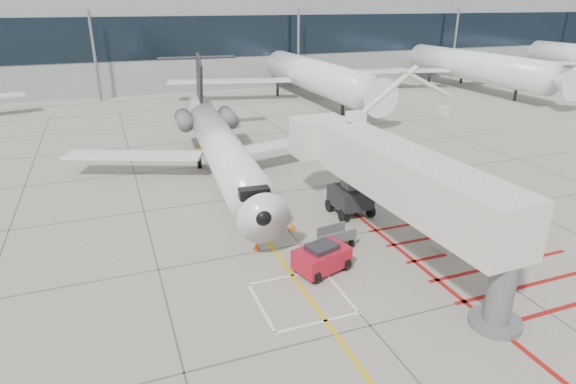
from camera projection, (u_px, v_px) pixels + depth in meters
name	position (u px, v px, depth m)	size (l,w,h in m)	color
ground_plane	(330.00, 279.00, 24.23)	(260.00, 260.00, 0.00)	#9C9686
regional_jet	(226.00, 135.00, 34.47)	(24.71, 31.15, 8.16)	silver
jet_bridge	(411.00, 191.00, 25.04)	(9.12, 19.25, 7.70)	silver
pushback_tug	(322.00, 257.00, 24.71)	(2.75, 1.72, 1.60)	#AD1025
baggage_cart	(336.00, 237.00, 27.23)	(1.91, 1.20, 1.20)	#4E4F53
ground_power_unit	(458.00, 229.00, 27.19)	(2.59, 1.51, 2.05)	beige
cone_nose	(256.00, 245.00, 27.05)	(0.35, 0.35, 0.49)	#EA480C
cone_side	(292.00, 225.00, 29.39)	(0.41, 0.41, 0.57)	orange
terminal_building	(213.00, 37.00, 85.72)	(180.00, 28.00, 14.00)	gray
terminal_glass_band	(233.00, 36.00, 73.15)	(180.00, 0.10, 6.00)	black
bg_aircraft_c	(303.00, 52.00, 67.62)	(37.97, 42.19, 12.66)	silver
bg_aircraft_d	(458.00, 45.00, 76.34)	(39.30, 43.67, 13.10)	silver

